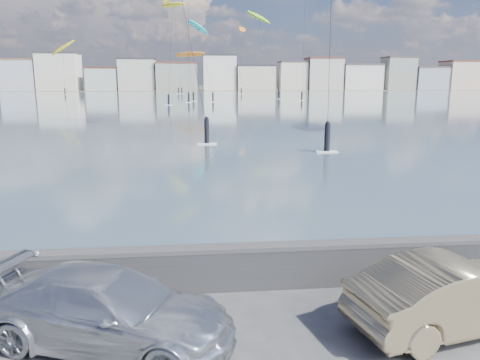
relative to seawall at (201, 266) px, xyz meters
name	(u,v)px	position (x,y,z in m)	size (l,w,h in m)	color
bay_water	(193,101)	(0.00, 88.80, -0.58)	(500.00, 177.00, 0.00)	#3C5567
far_shore_strip	(192,90)	(0.00, 197.30, -0.57)	(500.00, 60.00, 0.00)	#4C473D
seawall	(201,266)	(0.00, 0.00, 0.00)	(400.00, 0.36, 1.08)	#28282B
far_buildings	(195,75)	(1.31, 183.30, 5.44)	(240.79, 13.26, 14.60)	beige
car_silver	(108,309)	(-1.65, -1.97, 0.08)	(1.84, 4.54, 1.32)	silver
car_champagne	(457,294)	(4.71, -2.06, 0.10)	(1.45, 4.16, 1.37)	tan
kitesurfer_1	(190,55)	(-0.64, 154.44, 12.02)	(11.42, 17.36, 14.01)	orange
kitesurfer_2	(242,30)	(16.89, 152.25, 19.96)	(4.78, 20.76, 22.73)	orange
kitesurfer_3	(172,6)	(-3.61, 88.86, 18.02)	(6.43, 18.68, 19.53)	yellow
kitesurfer_8	(258,18)	(16.71, 111.89, 18.99)	(7.73, 18.15, 22.45)	#8CD826
kitesurfer_12	(198,28)	(1.44, 92.96, 14.40)	(6.37, 12.03, 16.82)	#19BFBF
kitesurfer_15	(63,48)	(-40.19, 147.26, 13.41)	(8.38, 13.80, 17.26)	yellow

